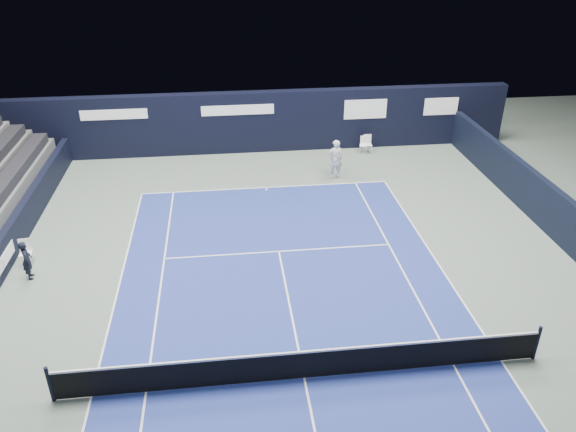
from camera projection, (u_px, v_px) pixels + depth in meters
name	position (u px, v px, depth m)	size (l,w,h in m)	color
ground	(294.00, 330.00, 16.61)	(48.00, 48.00, 0.00)	#596A5F
court_surface	(304.00, 378.00, 14.86)	(10.97, 23.77, 0.01)	navy
enclosure_wall_right	(561.00, 219.00, 20.79)	(0.30, 22.00, 1.80)	black
folding_chair_back_a	(364.00, 142.00, 28.80)	(0.46, 0.48, 0.85)	white
folding_chair_back_b	(367.00, 142.00, 28.81)	(0.43, 0.42, 0.93)	white
line_judge_chair	(25.00, 250.00, 19.55)	(0.45, 0.44, 0.92)	white
line_judge	(27.00, 260.00, 18.67)	(0.51, 0.33, 1.39)	black
court_markings	(304.00, 378.00, 14.85)	(11.03, 23.83, 0.00)	white
tennis_net	(305.00, 364.00, 14.62)	(12.90, 0.10, 1.10)	black
back_sponsor_wall	(258.00, 122.00, 28.56)	(26.00, 0.63, 3.10)	black
tennis_player	(335.00, 159.00, 25.83)	(0.71, 0.86, 1.84)	silver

